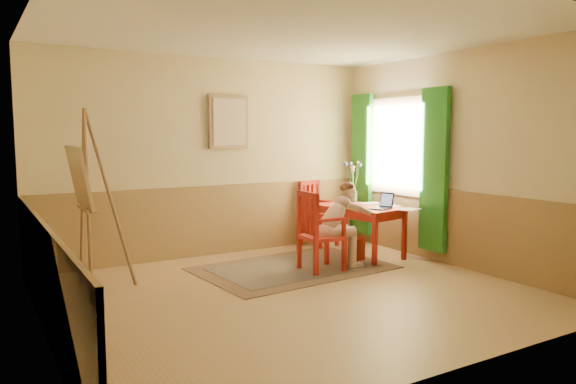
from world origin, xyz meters
TOP-DOWN VIEW (x-y plane):
  - room at (0.00, 0.00)m, footprint 5.04×4.54m
  - wainscot at (0.00, 0.80)m, footprint 5.00×4.50m
  - window at (2.42, 1.10)m, footprint 0.12×2.01m
  - wall_portrait at (0.25, 2.20)m, footprint 0.60×0.05m
  - rug at (0.56, 0.94)m, footprint 2.52×1.78m
  - table at (1.72, 1.06)m, footprint 0.92×1.31m
  - chair_left at (0.74, 0.64)m, footprint 0.48×0.46m
  - chair_back at (1.64, 2.02)m, footprint 0.54×0.56m
  - figure at (1.05, 0.62)m, footprint 0.83×0.36m
  - laptop at (1.85, 0.71)m, footprint 0.40×0.31m
  - papers at (1.95, 0.96)m, footprint 0.86×1.22m
  - vase at (1.94, 1.49)m, footprint 0.22×0.32m
  - wastebasket at (1.53, 0.91)m, footprint 0.37×0.37m
  - easel at (-1.93, 1.22)m, footprint 0.67×0.89m

SIDE VIEW (x-z plane):
  - rug at x=0.56m, z-range 0.00..0.02m
  - wastebasket at x=1.53m, z-range 0.00..0.31m
  - wainscot at x=0.00m, z-range 0.00..1.00m
  - chair_back at x=1.64m, z-range 0.00..1.00m
  - chair_left at x=0.74m, z-range 0.00..1.02m
  - figure at x=1.05m, z-range 0.06..1.19m
  - table at x=1.72m, z-range 0.27..0.99m
  - papers at x=1.95m, z-range 0.72..0.73m
  - laptop at x=1.85m, z-range 0.66..0.87m
  - vase at x=1.94m, z-range 0.69..1.31m
  - easel at x=-1.93m, z-range 0.18..2.20m
  - window at x=2.42m, z-range 0.25..2.45m
  - room at x=0.00m, z-range -0.02..2.82m
  - wall_portrait at x=0.25m, z-range 1.52..2.28m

